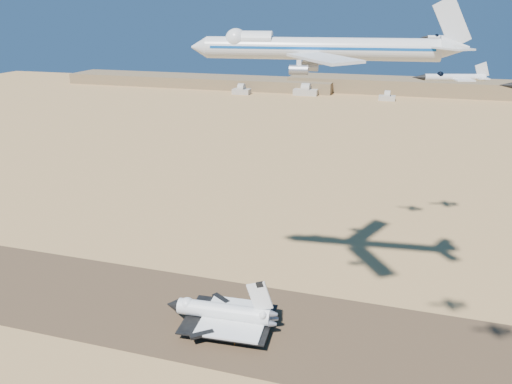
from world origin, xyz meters
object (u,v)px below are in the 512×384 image
(crew_a, at_px, (229,336))
(crew_c, at_px, (237,337))
(chase_jet_d, at_px, (444,37))
(shuttle, at_px, (223,313))
(chase_jet_c, at_px, (396,47))
(carrier_747, at_px, (311,48))
(crew_b, at_px, (235,343))
(chase_jet_a, at_px, (453,77))

(crew_a, xyz_separation_m, crew_c, (2.75, 0.27, -0.08))
(crew_a, relative_size, chase_jet_d, 0.11)
(shuttle, height_order, chase_jet_c, chase_jet_c)
(carrier_747, height_order, chase_jet_c, carrier_747)
(crew_c, bearing_deg, crew_b, 130.93)
(shuttle, distance_m, chase_jet_c, 115.16)
(chase_jet_a, relative_size, chase_jet_c, 1.01)
(chase_jet_a, distance_m, chase_jet_d, 104.41)
(carrier_747, distance_m, chase_jet_d, 74.08)
(carrier_747, relative_size, crew_b, 48.50)
(shuttle, bearing_deg, chase_jet_c, 50.73)
(carrier_747, distance_m, chase_jet_c, 57.63)
(crew_b, bearing_deg, chase_jet_a, -145.62)
(shuttle, bearing_deg, crew_a, -57.18)
(crew_b, bearing_deg, crew_a, 11.90)
(crew_b, height_order, chase_jet_a, chase_jet_a)
(carrier_747, xyz_separation_m, crew_c, (-17.59, -17.10, -89.82))
(crew_a, bearing_deg, chase_jet_a, -110.80)
(carrier_747, relative_size, chase_jet_c, 5.61)
(shuttle, distance_m, chase_jet_d, 130.51)
(carrier_747, relative_size, chase_jet_d, 4.79)
(carrier_747, height_order, crew_b, carrier_747)
(crew_a, xyz_separation_m, chase_jet_a, (55.95, -23.95, 87.91))
(shuttle, xyz_separation_m, chase_jet_a, (60.22, -29.69, 83.73))
(crew_a, relative_size, crew_c, 1.10)
(crew_a, distance_m, crew_c, 2.77)
(shuttle, distance_m, carrier_747, 89.78)
(chase_jet_a, bearing_deg, crew_a, 141.82)
(crew_a, height_order, crew_c, crew_a)
(crew_a, bearing_deg, crew_b, -131.85)
(shuttle, xyz_separation_m, chase_jet_c, (46.31, 64.95, 83.06))
(shuttle, distance_m, crew_a, 8.29)
(carrier_747, xyz_separation_m, chase_jet_a, (35.61, -41.31, -1.83))
(crew_a, xyz_separation_m, chase_jet_c, (42.05, 70.70, 87.24))
(shuttle, bearing_deg, chase_jet_a, -30.02)
(chase_jet_a, height_order, chase_jet_d, chase_jet_d)
(chase_jet_d, bearing_deg, chase_jet_c, -161.65)
(crew_a, relative_size, chase_jet_c, 0.13)
(crew_a, height_order, crew_b, crew_a)
(shuttle, xyz_separation_m, crew_a, (4.26, -5.74, -4.18))
(carrier_747, bearing_deg, crew_b, -136.97)
(shuttle, relative_size, chase_jet_a, 2.72)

